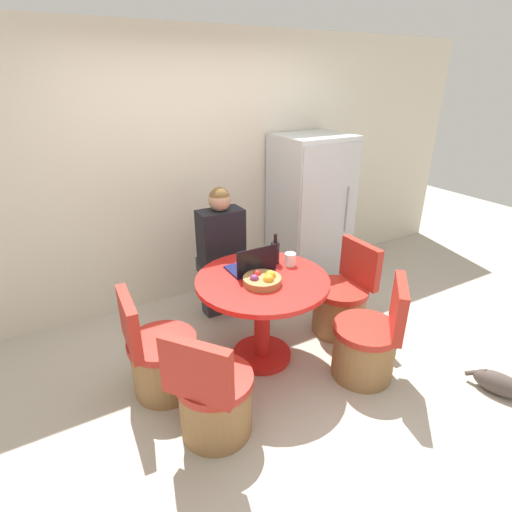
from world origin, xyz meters
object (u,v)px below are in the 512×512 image
(dining_table, at_px, (262,301))
(chair_left_side, at_px, (161,360))
(person_seated, at_px, (220,250))
(bottle, at_px, (275,252))
(chair_near_right_corner, at_px, (367,346))
(refrigerator, at_px, (310,211))
(cat, at_px, (500,384))
(fruit_bowl, at_px, (263,280))
(chair_right_side, at_px, (341,304))
(chair_near_left_corner, at_px, (214,400))
(laptop, at_px, (252,266))

(dining_table, distance_m, chair_left_side, 0.88)
(person_seated, bearing_deg, bottle, 114.76)
(chair_left_side, height_order, person_seated, person_seated)
(chair_near_right_corner, relative_size, person_seated, 0.64)
(refrigerator, distance_m, bottle, 1.25)
(cat, bearing_deg, fruit_bowl, -150.24)
(dining_table, relative_size, chair_right_side, 1.24)
(chair_near_left_corner, height_order, person_seated, person_seated)
(refrigerator, bearing_deg, bottle, -139.75)
(chair_right_side, xyz_separation_m, fruit_bowl, (-0.88, -0.08, 0.51))
(refrigerator, relative_size, dining_table, 1.57)
(chair_near_right_corner, relative_size, chair_near_left_corner, 1.00)
(bottle, bearing_deg, laptop, -171.36)
(person_seated, xyz_separation_m, cat, (1.35, -1.99, -0.62))
(chair_near_left_corner, height_order, fruit_bowl, fruit_bowl)
(chair_near_left_corner, relative_size, laptop, 2.41)
(bottle, bearing_deg, chair_right_side, -17.73)
(refrigerator, bearing_deg, chair_near_right_corner, -110.35)
(laptop, xyz_separation_m, fruit_bowl, (-0.04, -0.23, -0.01))
(dining_table, xyz_separation_m, chair_near_right_corner, (0.60, -0.58, -0.27))
(chair_right_side, distance_m, bottle, 0.86)
(refrigerator, height_order, chair_near_left_corner, refrigerator)
(laptop, distance_m, fruit_bowl, 0.24)
(refrigerator, distance_m, laptop, 1.47)
(refrigerator, bearing_deg, person_seated, -168.01)
(laptop, bearing_deg, cat, 133.71)
(chair_left_side, bearing_deg, chair_near_right_corner, -110.65)
(chair_near_right_corner, height_order, bottle, bottle)
(refrigerator, relative_size, chair_left_side, 1.94)
(refrigerator, xyz_separation_m, chair_near_right_corner, (-0.59, -1.59, -0.54))
(dining_table, relative_size, chair_near_left_corner, 1.24)
(chair_near_right_corner, relative_size, bottle, 3.27)
(dining_table, xyz_separation_m, bottle, (0.23, 0.19, 0.31))
(dining_table, distance_m, person_seated, 0.76)
(dining_table, relative_size, chair_left_side, 1.24)
(chair_left_side, relative_size, chair_near_left_corner, 1.00)
(chair_right_side, distance_m, person_seated, 1.22)
(chair_right_side, height_order, fruit_bowl, fruit_bowl)
(refrigerator, height_order, person_seated, refrigerator)
(dining_table, bearing_deg, chair_right_side, -0.20)
(fruit_bowl, xyz_separation_m, cat, (1.37, -1.17, -0.70))
(chair_right_side, height_order, cat, chair_right_side)
(refrigerator, bearing_deg, laptop, -144.74)
(refrigerator, xyz_separation_m, dining_table, (-1.19, -1.00, -0.27))
(chair_near_right_corner, xyz_separation_m, chair_near_left_corner, (-1.26, 0.07, 0.00))
(laptop, relative_size, cat, 0.77)
(chair_right_side, bearing_deg, chair_near_right_corner, -21.95)
(chair_right_side, distance_m, fruit_bowl, 1.02)
(person_seated, relative_size, laptop, 3.76)
(refrigerator, xyz_separation_m, chair_near_left_corner, (-1.85, -1.52, -0.54))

